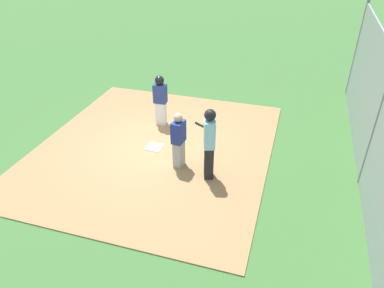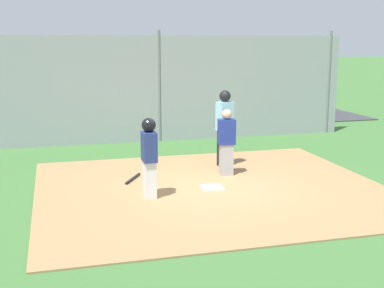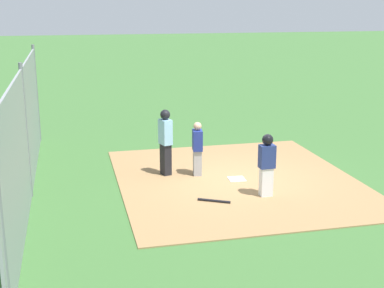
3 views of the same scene
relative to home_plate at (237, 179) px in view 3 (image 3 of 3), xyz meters
The scene contains 8 objects.
ground_plane 0.04m from the home_plate, ahead, with size 140.00×140.00×0.00m, color #3D6B33.
dirt_infield 0.03m from the home_plate, ahead, with size 7.20×6.40×0.03m, color #9E774C.
home_plate is the anchor object (origin of this frame).
catcher 1.38m from the home_plate, 123.61° to the right, with size 0.41×0.31×1.52m.
umpire 2.24m from the home_plate, 115.82° to the right, with size 0.44×0.36×1.86m.
runner 1.67m from the home_plate, 12.85° to the left, with size 0.28×0.39×1.59m.
baseball_bat 1.85m from the home_plate, 35.19° to the right, with size 0.06×0.06×0.81m, color black.
backstop_fence 5.64m from the home_plate, 90.00° to the right, with size 12.00×0.10×3.35m.
Camera 3 is at (13.24, -4.37, 4.72)m, focal length 49.97 mm.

